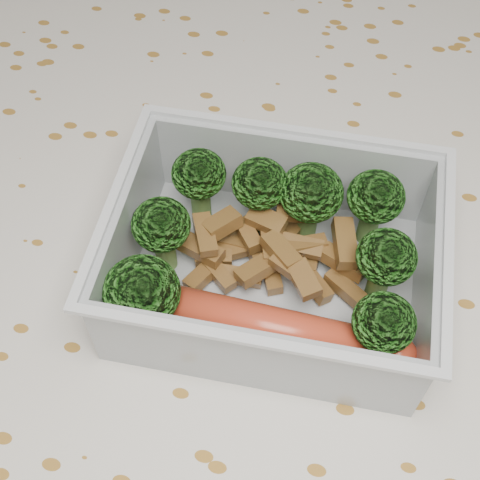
# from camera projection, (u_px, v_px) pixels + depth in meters

# --- Properties ---
(dining_table) EXTENTS (1.40, 0.90, 0.75)m
(dining_table) POSITION_uv_depth(u_px,v_px,m) (236.00, 323.00, 0.48)
(dining_table) COLOR brown
(dining_table) RESTS_ON ground
(tablecloth) EXTENTS (1.46, 0.96, 0.19)m
(tablecloth) POSITION_uv_depth(u_px,v_px,m) (235.00, 287.00, 0.44)
(tablecloth) COLOR silver
(tablecloth) RESTS_ON dining_table
(lunch_container) EXTENTS (0.18, 0.15, 0.06)m
(lunch_container) POSITION_uv_depth(u_px,v_px,m) (273.00, 266.00, 0.38)
(lunch_container) COLOR silver
(lunch_container) RESTS_ON tablecloth
(broccoli_florets) EXTENTS (0.16, 0.12, 0.05)m
(broccoli_florets) POSITION_uv_depth(u_px,v_px,m) (267.00, 234.00, 0.37)
(broccoli_florets) COLOR #608C3F
(broccoli_florets) RESTS_ON lunch_container
(meat_pile) EXTENTS (0.12, 0.07, 0.03)m
(meat_pile) POSITION_uv_depth(u_px,v_px,m) (266.00, 251.00, 0.39)
(meat_pile) COLOR olive
(meat_pile) RESTS_ON lunch_container
(sausage) EXTENTS (0.16, 0.03, 0.02)m
(sausage) POSITION_uv_depth(u_px,v_px,m) (268.00, 328.00, 0.35)
(sausage) COLOR #C23D23
(sausage) RESTS_ON lunch_container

